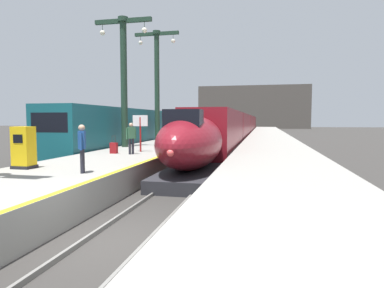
{
  "coord_description": "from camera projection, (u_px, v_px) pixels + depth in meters",
  "views": [
    {
      "loc": [
        3.35,
        -6.95,
        2.91
      ],
      "look_at": [
        0.18,
        7.59,
        1.8
      ],
      "focal_mm": 30.61,
      "sensor_mm": 36.0,
      "label": 1
    }
  ],
  "objects": [
    {
      "name": "station_column_far",
      "position": [
        157.0,
        76.0,
        28.87
      ],
      "size": [
        4.0,
        0.68,
        9.61
      ],
      "color": "#1E3828",
      "rests_on": "platform_left"
    },
    {
      "name": "ground_plane",
      "position": [
        116.0,
        243.0,
        7.7
      ],
      "size": [
        260.0,
        260.0,
        0.0
      ],
      "primitive_type": "plane",
      "color": "#33302D"
    },
    {
      "name": "rail_main_left",
      "position": [
        223.0,
        147.0,
        34.65
      ],
      "size": [
        0.08,
        110.0,
        0.12
      ],
      "primitive_type": "cube",
      "color": "slate",
      "rests_on": "ground"
    },
    {
      "name": "platform_left_safety_stripe",
      "position": [
        210.0,
        139.0,
        32.11
      ],
      "size": [
        0.2,
        107.8,
        0.01
      ],
      "primitive_type": "cube",
      "color": "yellow",
      "rests_on": "platform_left"
    },
    {
      "name": "platform_left",
      "position": [
        187.0,
        144.0,
        32.63
      ],
      "size": [
        4.8,
        110.0,
        1.05
      ],
      "primitive_type": "cube",
      "color": "gray",
      "rests_on": "ground"
    },
    {
      "name": "passenger_mid_platform",
      "position": [
        82.0,
        145.0,
        11.33
      ],
      "size": [
        0.35,
        0.53,
        1.69
      ],
      "color": "#23232D",
      "rests_on": "platform_left"
    },
    {
      "name": "ticket_machine_yellow",
      "position": [
        24.0,
        149.0,
        12.44
      ],
      "size": [
        0.76,
        0.62,
        1.6
      ],
      "color": "yellow",
      "rests_on": "platform_left"
    },
    {
      "name": "rail_main_right",
      "position": [
        238.0,
        147.0,
        34.33
      ],
      "size": [
        0.08,
        110.0,
        0.12
      ],
      "primitive_type": "cube",
      "color": "slate",
      "rests_on": "ground"
    },
    {
      "name": "station_column_mid",
      "position": [
        124.0,
        69.0,
        22.02
      ],
      "size": [
        4.0,
        0.68,
        8.68
      ],
      "color": "#1E3828",
      "rests_on": "platform_left"
    },
    {
      "name": "passenger_near_edge",
      "position": [
        131.0,
        136.0,
        17.53
      ],
      "size": [
        0.45,
        0.42,
        1.69
      ],
      "color": "#23232D",
      "rests_on": "platform_left"
    },
    {
      "name": "highspeed_train_main",
      "position": [
        240.0,
        126.0,
        48.26
      ],
      "size": [
        2.92,
        75.98,
        3.6
      ],
      "color": "maroon",
      "rests_on": "ground"
    },
    {
      "name": "departure_info_board",
      "position": [
        140.0,
        126.0,
        18.93
      ],
      "size": [
        0.9,
        0.1,
        2.12
      ],
      "color": "maroon",
      "rests_on": "platform_left"
    },
    {
      "name": "terminus_back_wall",
      "position": [
        253.0,
        107.0,
        106.57
      ],
      "size": [
        36.0,
        2.0,
        14.0
      ],
      "primitive_type": "cube",
      "color": "#4C4742",
      "rests_on": "ground"
    },
    {
      "name": "rail_secondary_left",
      "position": [
        151.0,
        145.0,
        36.36
      ],
      "size": [
        0.08,
        110.0,
        0.12
      ],
      "primitive_type": "cube",
      "color": "slate",
      "rests_on": "ground"
    },
    {
      "name": "rolling_suitcase",
      "position": [
        114.0,
        148.0,
        17.98
      ],
      "size": [
        0.4,
        0.22,
        0.98
      ],
      "color": "maroon",
      "rests_on": "platform_left"
    },
    {
      "name": "rail_secondary_right",
      "position": [
        164.0,
        146.0,
        36.05
      ],
      "size": [
        0.08,
        110.0,
        0.12
      ],
      "primitive_type": "cube",
      "color": "slate",
      "rests_on": "ground"
    },
    {
      "name": "regional_train_adjacent",
      "position": [
        156.0,
        127.0,
        35.59
      ],
      "size": [
        2.85,
        36.6,
        3.8
      ],
      "color": "#145660",
      "rests_on": "ground"
    },
    {
      "name": "passenger_far_waiting",
      "position": [
        186.0,
        131.0,
        24.81
      ],
      "size": [
        0.57,
        0.26,
        1.69
      ],
      "color": "#23232D",
      "rests_on": "platform_left"
    },
    {
      "name": "platform_right",
      "position": [
        270.0,
        145.0,
        30.92
      ],
      "size": [
        4.8,
        110.0,
        1.05
      ],
      "primitive_type": "cube",
      "color": "gray",
      "rests_on": "ground"
    }
  ]
}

